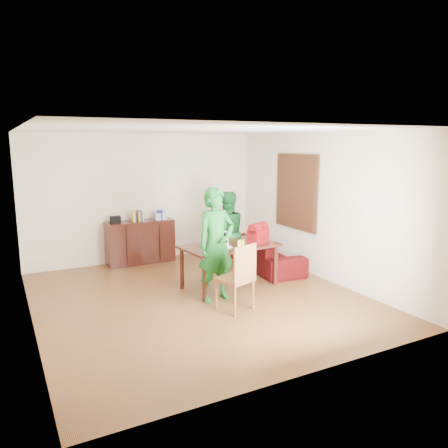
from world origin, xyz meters
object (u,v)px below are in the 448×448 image
person_far (227,233)px  bottle (244,245)px  red_bag (258,235)px  chair (235,291)px  person_near (216,245)px  laptop (221,244)px  sofa (265,253)px  table (229,250)px

person_far → bottle: 1.16m
person_far → red_bag: (0.21, -0.80, 0.10)m
chair → person_near: (-0.05, 0.54, 0.61)m
red_bag → bottle: bearing=-168.9°
laptop → sofa: (1.45, 0.84, -0.51)m
laptop → bottle: size_ratio=2.33×
person_near → bottle: (0.53, 0.04, -0.07)m
chair → bottle: chair is taller
laptop → bottle: (0.26, -0.32, 0.04)m
sofa → person_near: bearing=130.8°
person_far → table: bearing=71.5°
table → sofa: bearing=25.3°
laptop → bottle: laptop is taller
red_bag → sofa: red_bag is taller
person_near → bottle: person_near is taller
person_near → sofa: size_ratio=0.90×
chair → bottle: size_ratio=6.43×
person_far → bottle: (-0.28, -1.12, 0.04)m
table → person_far: (0.33, 0.72, 0.13)m
person_far → laptop: bearing=62.3°
chair → sofa: size_ratio=0.51×
table → person_near: bearing=-142.9°
person_near → red_bag: person_near is taller
red_bag → laptop: bearing=157.9°
table → red_bag: (0.54, -0.08, 0.23)m
bottle → table: bearing=96.6°
person_near → bottle: size_ratio=11.29×
person_near → red_bag: bearing=13.4°
table → person_near: size_ratio=0.94×
laptop → person_near: bearing=-114.9°
laptop → sofa: 1.75m
chair → sofa: bearing=28.3°
table → sofa: (1.24, 0.75, -0.37)m
person_far → sofa: size_ratio=0.79×
table → bottle: 0.45m
chair → laptop: chair is taller
chair → person_near: 0.82m
chair → person_near: size_ratio=0.57×
sofa → red_bag: bearing=145.7°
sofa → chair: bearing=142.1°
table → sofa: size_ratio=0.85×
table → laptop: size_ratio=4.56×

